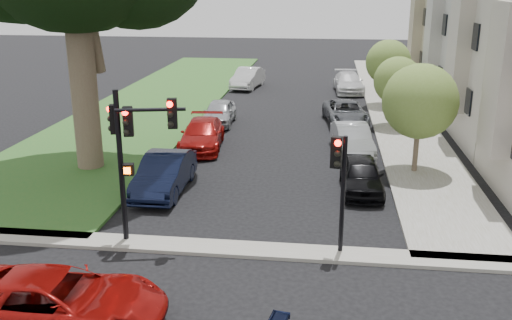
# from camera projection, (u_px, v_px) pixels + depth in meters

# --- Properties ---
(ground) EXTENTS (140.00, 140.00, 0.00)m
(ground) POSITION_uv_depth(u_px,v_px,m) (233.00, 284.00, 15.57)
(ground) COLOR black
(ground) RESTS_ON ground
(grass_strip) EXTENTS (8.00, 44.00, 0.12)m
(grass_strip) POSITION_uv_depth(u_px,v_px,m) (161.00, 100.00, 39.35)
(grass_strip) COLOR #275E24
(grass_strip) RESTS_ON ground
(sidewalk_right) EXTENTS (3.50, 44.00, 0.12)m
(sidewalk_right) POSITION_uv_depth(u_px,v_px,m) (394.00, 106.00, 37.46)
(sidewalk_right) COLOR gray
(sidewalk_right) RESTS_ON ground
(sidewalk_cross) EXTENTS (60.00, 1.00, 0.12)m
(sidewalk_cross) POSITION_uv_depth(u_px,v_px,m) (244.00, 249.00, 17.45)
(sidewalk_cross) COLOR gray
(sidewalk_cross) RESTS_ON ground
(small_tree_a) EXTENTS (3.14, 3.14, 4.72)m
(small_tree_a) POSITION_uv_depth(u_px,v_px,m) (420.00, 101.00, 23.64)
(small_tree_a) COLOR brown
(small_tree_a) RESTS_ON ground
(small_tree_b) EXTENTS (2.67, 2.67, 4.00)m
(small_tree_b) POSITION_uv_depth(u_px,v_px,m) (398.00, 81.00, 31.35)
(small_tree_b) COLOR brown
(small_tree_b) RESTS_ON ground
(small_tree_c) EXTENTS (2.91, 2.91, 4.36)m
(small_tree_c) POSITION_uv_depth(u_px,v_px,m) (388.00, 62.00, 36.74)
(small_tree_c) COLOR brown
(small_tree_c) RESTS_ON ground
(traffic_signal_main) EXTENTS (2.39, 0.67, 4.87)m
(traffic_signal_main) POSITION_uv_depth(u_px,v_px,m) (132.00, 140.00, 17.09)
(traffic_signal_main) COLOR black
(traffic_signal_main) RESTS_ON ground
(traffic_signal_secondary) EXTENTS (0.50, 0.40, 3.70)m
(traffic_signal_secondary) POSITION_uv_depth(u_px,v_px,m) (339.00, 173.00, 16.54)
(traffic_signal_secondary) COLOR black
(traffic_signal_secondary) RESTS_ON ground
(car_cross_near) EXTENTS (5.29, 2.60, 1.44)m
(car_cross_near) POSITION_uv_depth(u_px,v_px,m) (57.00, 302.00, 13.35)
(car_cross_near) COLOR maroon
(car_cross_near) RESTS_ON ground
(car_parked_0) EXTENTS (1.69, 3.98, 1.34)m
(car_parked_0) POSITION_uv_depth(u_px,v_px,m) (361.00, 175.00, 22.26)
(car_parked_0) COLOR black
(car_parked_0) RESTS_ON ground
(car_parked_1) EXTENTS (2.11, 4.55, 1.45)m
(car_parked_1) POSITION_uv_depth(u_px,v_px,m) (352.00, 140.00, 26.99)
(car_parked_1) COLOR #999BA0
(car_parked_1) RESTS_ON ground
(car_parked_2) EXTENTS (2.86, 5.05, 1.33)m
(car_parked_2) POSITION_uv_depth(u_px,v_px,m) (346.00, 113.00, 32.83)
(car_parked_2) COLOR #3F4247
(car_parked_2) RESTS_ON ground
(car_parked_4) EXTENTS (2.39, 5.09, 1.43)m
(car_parked_4) POSITION_uv_depth(u_px,v_px,m) (349.00, 83.00, 42.22)
(car_parked_4) COLOR silver
(car_parked_4) RESTS_ON ground
(car_parked_5) EXTENTS (1.63, 4.58, 1.50)m
(car_parked_5) POSITION_uv_depth(u_px,v_px,m) (164.00, 174.00, 22.18)
(car_parked_5) COLOR black
(car_parked_5) RESTS_ON ground
(car_parked_6) EXTENTS (2.40, 4.98, 1.40)m
(car_parked_6) POSITION_uv_depth(u_px,v_px,m) (202.00, 134.00, 28.03)
(car_parked_6) COLOR maroon
(car_parked_6) RESTS_ON ground
(car_parked_7) EXTENTS (1.73, 4.11, 1.39)m
(car_parked_7) POSITION_uv_depth(u_px,v_px,m) (219.00, 112.00, 32.76)
(car_parked_7) COLOR #999BA0
(car_parked_7) RESTS_ON ground
(car_parked_9) EXTENTS (2.26, 4.84, 1.53)m
(car_parked_9) POSITION_uv_depth(u_px,v_px,m) (248.00, 78.00, 43.93)
(car_parked_9) COLOR silver
(car_parked_9) RESTS_ON ground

